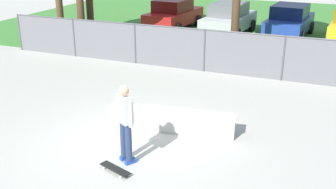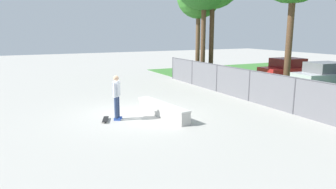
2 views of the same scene
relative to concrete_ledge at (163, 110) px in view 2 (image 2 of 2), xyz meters
name	(u,v)px [view 2 (image 2 of 2)]	position (x,y,z in m)	size (l,w,h in m)	color
ground_plane	(137,115)	(-0.73, -0.90, -0.28)	(80.00, 80.00, 0.00)	#ADAAA3
concrete_ledge	(163,110)	(0.00, 0.00, 0.00)	(3.36, 0.94, 0.56)	#B7B5AD
skateboarder	(117,95)	(-0.35, -1.87, 0.72)	(0.52, 0.42, 1.82)	#2647A5
skateboard	(105,119)	(-0.39, -2.35, -0.21)	(0.82, 0.46, 0.09)	black
chainlink_fence	(249,84)	(-0.73, 5.24, 0.61)	(17.40, 0.07, 1.63)	#4C4C51
car_red	(289,70)	(-4.64, 12.17, 0.55)	(2.33, 4.36, 1.66)	#B21E1E
car_silver	(326,75)	(-1.44, 11.92, 0.55)	(2.33, 4.36, 1.66)	#B7BABF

